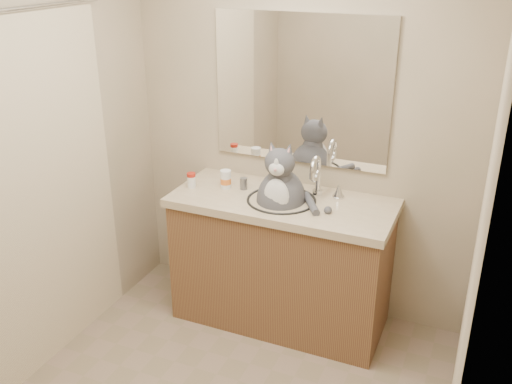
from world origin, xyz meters
TOP-DOWN VIEW (x-y plane):
  - room at (0.00, 0.00)m, footprint 2.22×2.52m
  - vanity at (0.00, 0.96)m, footprint 1.34×0.59m
  - mirror at (0.00, 1.24)m, footprint 1.10×0.02m
  - shower_curtain at (-1.05, 0.10)m, footprint 0.02×1.30m
  - cat at (-0.00, 0.94)m, footprint 0.44×0.35m
  - pill_bottle_redcap at (-0.59, 0.91)m, footprint 0.07×0.07m
  - pill_bottle_orange at (-0.39, 0.99)m, footprint 0.09×0.09m
  - grey_canister at (-0.28, 1.01)m, footprint 0.05×0.05m

SIDE VIEW (x-z plane):
  - vanity at x=0.00m, z-range -0.12..1.00m
  - cat at x=0.00m, z-range 0.59..1.17m
  - grey_canister at x=-0.28m, z-range 0.85..0.92m
  - pill_bottle_redcap at x=-0.59m, z-range 0.85..0.95m
  - pill_bottle_orange at x=-0.39m, z-range 0.85..0.96m
  - shower_curtain at x=-1.05m, z-range 0.06..2.00m
  - room at x=0.00m, z-range -0.01..2.41m
  - mirror at x=0.00m, z-range 1.00..1.90m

